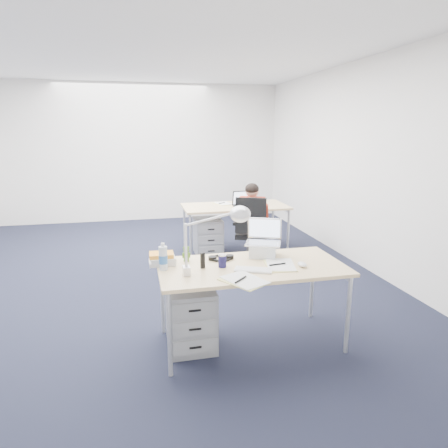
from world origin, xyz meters
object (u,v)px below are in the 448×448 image
at_px(silver_laptop, 263,239).
at_px(computer_mouse, 302,264).
at_px(headphones, 221,257).
at_px(cordless_phone, 203,261).
at_px(wireless_keyboard, 253,270).
at_px(desk_far, 235,208).
at_px(far_cup, 252,199).
at_px(seated_person, 253,223).
at_px(water_bottle, 163,256).
at_px(can_koozie, 222,261).
at_px(office_chair, 252,246).
at_px(book_stack, 162,259).
at_px(desk_near, 251,270).
at_px(sunglasses, 269,256).
at_px(dark_laptop, 246,199).
at_px(desk_lamp, 207,239).
at_px(drawer_pedestal_near, 191,316).
at_px(bear_figurine, 186,254).
at_px(drawer_pedestal_far, 208,236).

distance_m(silver_laptop, computer_mouse, 0.45).
height_order(headphones, cordless_phone, cordless_phone).
height_order(wireless_keyboard, headphones, headphones).
relative_size(desk_far, far_cup, 15.81).
bearing_deg(seated_person, water_bottle, -97.64).
height_order(seated_person, can_koozie, seated_person).
xyz_separation_m(office_chair, book_stack, (-1.36, -1.80, 0.50)).
bearing_deg(wireless_keyboard, can_koozie, 170.71).
relative_size(silver_laptop, headphones, 1.44).
relative_size(desk_far, cordless_phone, 11.79).
height_order(wireless_keyboard, can_koozie, can_koozie).
relative_size(headphones, can_koozie, 2.06).
distance_m(desk_near, wireless_keyboard, 0.15).
distance_m(wireless_keyboard, sunglasses, 0.40).
distance_m(headphones, dark_laptop, 2.55).
relative_size(office_chair, wireless_keyboard, 3.21).
relative_size(wireless_keyboard, far_cup, 3.07).
relative_size(seated_person, computer_mouse, 10.51).
height_order(office_chair, seated_person, seated_person).
xyz_separation_m(seated_person, wireless_keyboard, (-0.70, -2.29, 0.15)).
bearing_deg(sunglasses, desk_lamp, -160.34).
bearing_deg(drawer_pedestal_near, desk_near, -7.95).
bearing_deg(bear_figurine, computer_mouse, -36.70).
bearing_deg(can_koozie, wireless_keyboard, -32.16).
height_order(water_bottle, cordless_phone, water_bottle).
height_order(wireless_keyboard, water_bottle, water_bottle).
height_order(headphones, can_koozie, can_koozie).
height_order(desk_far, sunglasses, sunglasses).
xyz_separation_m(silver_laptop, headphones, (-0.40, -0.01, -0.15)).
bearing_deg(bear_figurine, office_chair, 41.51).
relative_size(silver_laptop, desk_lamp, 0.59).
relative_size(bear_figurine, dark_laptop, 0.41).
bearing_deg(desk_lamp, cordless_phone, 75.69).
height_order(silver_laptop, headphones, silver_laptop).
xyz_separation_m(seated_person, drawer_pedestal_near, (-1.20, -2.08, -0.31)).
bearing_deg(book_stack, water_bottle, -90.00).
height_order(silver_laptop, computer_mouse, silver_laptop).
relative_size(seated_person, water_bottle, 4.99).
distance_m(drawer_pedestal_far, computer_mouse, 2.88).
bearing_deg(can_koozie, book_stack, 159.12).
xyz_separation_m(silver_laptop, dark_laptop, (0.51, 2.37, -0.04)).
xyz_separation_m(desk_near, computer_mouse, (0.41, -0.13, 0.07)).
bearing_deg(book_stack, desk_far, 62.75).
xyz_separation_m(seated_person, drawer_pedestal_far, (-0.55, 0.54, -0.31)).
xyz_separation_m(computer_mouse, desk_lamp, (-0.82, 0.03, 0.27)).
bearing_deg(seated_person, desk_lamp, -89.10).
xyz_separation_m(seated_person, silver_laptop, (-0.49, -1.93, 0.31)).
bearing_deg(can_koozie, desk_lamp, -143.67).
bearing_deg(dark_laptop, far_cup, 55.57).
distance_m(headphones, water_bottle, 0.56).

